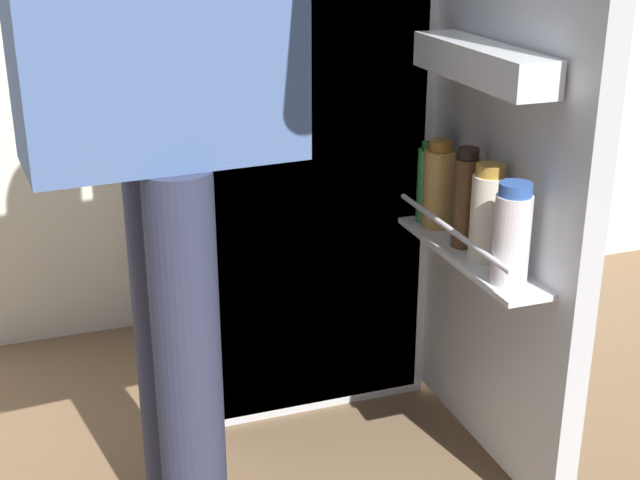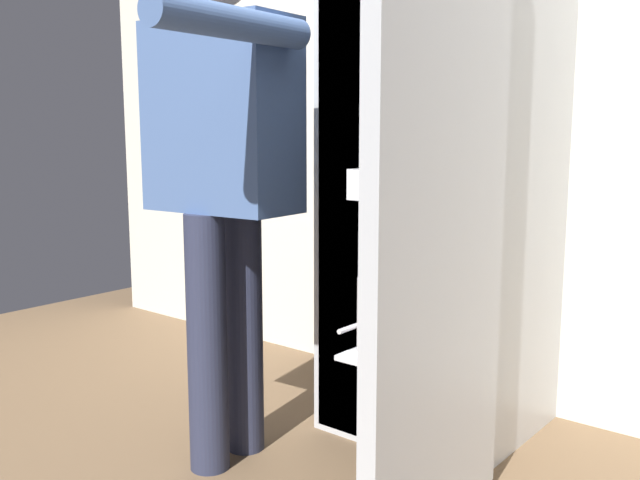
% 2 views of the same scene
% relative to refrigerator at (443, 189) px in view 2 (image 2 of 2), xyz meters
% --- Properties ---
extents(kitchen_wall, '(4.40, 0.10, 2.61)m').
position_rel_refrigerator_xyz_m(kitchen_wall, '(-0.03, 0.41, 0.48)').
color(kitchen_wall, silver).
rests_on(kitchen_wall, ground_plane).
extents(refrigerator, '(0.67, 1.22, 1.66)m').
position_rel_refrigerator_xyz_m(refrigerator, '(0.00, 0.00, 0.00)').
color(refrigerator, silver).
rests_on(refrigerator, ground_plane).
extents(person, '(0.57, 0.74, 1.57)m').
position_rel_refrigerator_xyz_m(person, '(-0.39, -0.60, 0.11)').
color(person, '#2D334C').
rests_on(person, ground_plane).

